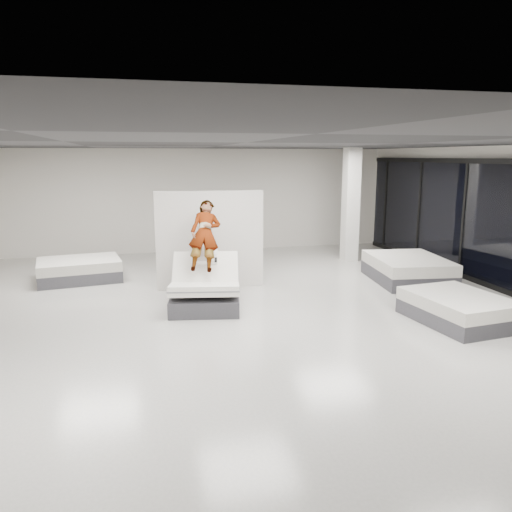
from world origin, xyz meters
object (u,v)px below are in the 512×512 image
(hero_bed, at_px, (205,290))
(flat_bed_right_far, at_px, (408,269))
(column, at_px, (351,205))
(remote, at_px, (216,260))
(flat_bed_left_far, at_px, (79,270))
(flat_bed_right_near, at_px, (458,309))
(divider_panel, at_px, (210,240))
(person, at_px, (205,247))

(hero_bed, relative_size, flat_bed_right_far, 0.85)
(flat_bed_right_far, distance_m, column, 2.95)
(remote, height_order, flat_bed_left_far, remote)
(remote, height_order, flat_bed_right_near, remote)
(hero_bed, relative_size, flat_bed_right_near, 0.99)
(divider_panel, height_order, flat_bed_right_near, divider_panel)
(remote, bearing_deg, hero_bed, 173.02)
(remote, xyz_separation_m, divider_panel, (0.11, 1.52, 0.15))
(person, bearing_deg, flat_bed_left_far, 147.30)
(divider_panel, bearing_deg, flat_bed_right_near, -38.71)
(divider_panel, bearing_deg, column, 27.99)
(remote, distance_m, flat_bed_right_near, 4.62)
(column, bearing_deg, remote, -140.84)
(divider_panel, xyz_separation_m, column, (4.33, 2.09, 0.49))
(remote, relative_size, flat_bed_left_far, 0.07)
(column, bearing_deg, flat_bed_left_far, -174.64)
(divider_panel, bearing_deg, remote, -91.79)
(flat_bed_right_far, relative_size, flat_bed_right_near, 1.17)
(flat_bed_left_far, relative_size, column, 0.65)
(hero_bed, bearing_deg, divider_panel, 77.68)
(remote, xyz_separation_m, flat_bed_right_far, (4.81, 1.00, -0.66))
(flat_bed_right_near, relative_size, flat_bed_left_far, 0.95)
(person, relative_size, remote, 11.89)
(hero_bed, bearing_deg, flat_bed_right_near, -25.06)
(remote, distance_m, flat_bed_left_far, 4.18)
(divider_panel, xyz_separation_m, flat_bed_right_near, (4.02, -3.48, -0.85))
(hero_bed, xyz_separation_m, remote, (0.21, -0.06, 0.62))
(hero_bed, bearing_deg, remote, -16.96)
(person, xyz_separation_m, divider_panel, (0.26, 1.13, -0.05))
(column, bearing_deg, flat_bed_right_near, -93.18)
(flat_bed_right_far, distance_m, flat_bed_right_near, 3.04)
(remote, relative_size, flat_bed_right_far, 0.06)
(flat_bed_right_far, height_order, column, column)
(flat_bed_right_far, bearing_deg, flat_bed_right_near, -103.01)
(person, distance_m, divider_panel, 1.17)
(remote, distance_m, divider_panel, 1.53)
(person, xyz_separation_m, flat_bed_right_near, (4.28, -2.35, -0.90))
(person, distance_m, flat_bed_right_far, 5.08)
(person, relative_size, divider_panel, 0.68)
(flat_bed_right_far, relative_size, column, 0.72)
(column, bearing_deg, flat_bed_right_far, -81.84)
(flat_bed_right_far, xyz_separation_m, flat_bed_right_near, (-0.68, -2.96, -0.04))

